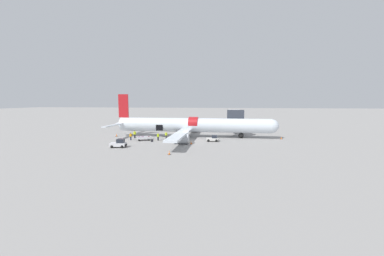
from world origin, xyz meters
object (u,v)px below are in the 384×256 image
object	(u,v)px
baggage_cart_loading	(144,138)
ground_crew_loader_b	(158,136)
baggage_tug_mid	(119,144)
ground_crew_supervisor	(135,134)
baggage_tug_lead	(213,139)
ground_crew_loader_a	(131,136)
airplane	(191,125)
ground_crew_driver	(166,135)
suitcase_on_tarmac_upright	(152,141)

from	to	relation	value
baggage_cart_loading	ground_crew_loader_b	xyz separation A→B (m)	(3.17, 0.32, 0.44)
baggage_tug_mid	ground_crew_supervisor	distance (m)	11.40
baggage_tug_lead	baggage_tug_mid	distance (m)	19.80
ground_crew_loader_a	ground_crew_supervisor	world-z (taller)	ground_crew_supervisor
airplane	baggage_cart_loading	size ratio (longest dim) A/B	10.20
ground_crew_loader_b	ground_crew_driver	xyz separation A→B (m)	(1.24, 2.52, -0.01)
baggage_tug_lead	suitcase_on_tarmac_upright	bearing A→B (deg)	-169.29
airplane	ground_crew_loader_b	bearing A→B (deg)	-138.38
ground_crew_driver	baggage_tug_mid	bearing A→B (deg)	-120.15
baggage_tug_lead	ground_crew_loader_b	xyz separation A→B (m)	(-12.30, -0.45, 0.31)
baggage_tug_mid	ground_crew_loader_b	size ratio (longest dim) A/B	1.82
ground_crew_loader_a	suitcase_on_tarmac_upright	size ratio (longest dim) A/B	2.88
ground_crew_supervisor	baggage_cart_loading	bearing A→B (deg)	-41.52
baggage_tug_lead	suitcase_on_tarmac_upright	xyz separation A→B (m)	(-13.09, -2.47, -0.35)
baggage_tug_mid	baggage_cart_loading	xyz separation A→B (m)	(2.10, 8.37, -0.25)
airplane	baggage_tug_mid	world-z (taller)	airplane
ground_crew_loader_a	ground_crew_loader_b	distance (m)	6.34
baggage_cart_loading	ground_crew_driver	world-z (taller)	ground_crew_driver
ground_crew_driver	suitcase_on_tarmac_upright	size ratio (longest dim) A/B	2.90
baggage_tug_lead	ground_crew_supervisor	distance (m)	18.95
suitcase_on_tarmac_upright	baggage_tug_mid	bearing A→B (deg)	-123.91
ground_crew_supervisor	baggage_tug_lead	bearing A→B (deg)	-6.65
ground_crew_loader_a	ground_crew_supervisor	distance (m)	2.91
ground_crew_loader_a	ground_crew_driver	size ratio (longest dim) A/B	0.99
ground_crew_loader_a	baggage_tug_lead	bearing A→B (deg)	2.16
suitcase_on_tarmac_upright	ground_crew_loader_a	bearing A→B (deg)	162.29
baggage_cart_loading	ground_crew_driver	bearing A→B (deg)	32.76
baggage_tug_lead	baggage_cart_loading	world-z (taller)	baggage_tug_lead
airplane	baggage_tug_lead	xyz separation A→B (m)	(5.56, -5.54, -2.28)
baggage_tug_mid	baggage_cart_loading	distance (m)	8.63
ground_crew_loader_a	suitcase_on_tarmac_upright	xyz separation A→B (m)	(5.55, -1.77, -0.65)
ground_crew_loader_b	baggage_tug_mid	bearing A→B (deg)	-121.21
ground_crew_driver	suitcase_on_tarmac_upright	world-z (taller)	ground_crew_driver
airplane	ground_crew_loader_a	size ratio (longest dim) A/B	23.91
baggage_tug_mid	baggage_tug_lead	bearing A→B (deg)	27.48
ground_crew_loader_b	baggage_tug_lead	bearing A→B (deg)	2.08
airplane	ground_crew_supervisor	bearing A→B (deg)	-165.82
baggage_cart_loading	ground_crew_driver	distance (m)	5.26
baggage_tug_lead	suitcase_on_tarmac_upright	world-z (taller)	baggage_tug_lead
ground_crew_driver	ground_crew_supervisor	distance (m)	7.76
ground_crew_driver	ground_crew_loader_b	bearing A→B (deg)	-116.27
baggage_cart_loading	suitcase_on_tarmac_upright	distance (m)	2.94
ground_crew_supervisor	suitcase_on_tarmac_upright	xyz separation A→B (m)	(5.73, -4.67, -0.72)
baggage_tug_lead	ground_crew_supervisor	bearing A→B (deg)	173.35
ground_crew_supervisor	baggage_tug_mid	bearing A→B (deg)	-83.71
airplane	baggage_tug_mid	xyz separation A→B (m)	(-12.01, -14.68, -2.16)
ground_crew_loader_a	ground_crew_supervisor	bearing A→B (deg)	93.59
baggage_cart_loading	suitcase_on_tarmac_upright	world-z (taller)	baggage_cart_loading
airplane	ground_crew_loader_b	xyz separation A→B (m)	(-6.74, -5.99, -1.96)
ground_crew_driver	suitcase_on_tarmac_upright	bearing A→B (deg)	-114.07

